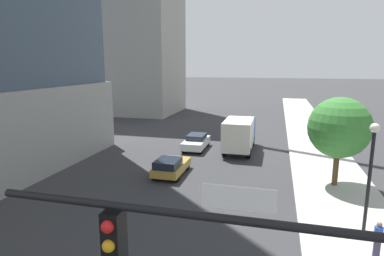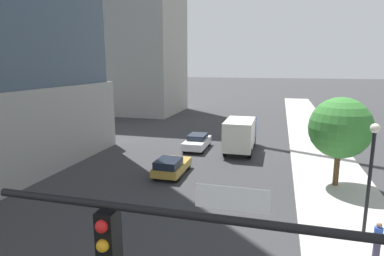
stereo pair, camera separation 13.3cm
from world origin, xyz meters
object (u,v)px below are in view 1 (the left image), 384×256
at_px(box_truck, 239,133).
at_px(pedestrian_blue_shirt, 378,240).
at_px(street_tree, 339,128).
at_px(car_white, 196,142).
at_px(construction_building, 131,0).
at_px(car_gold, 171,166).
at_px(street_lamp, 371,162).

height_order(box_truck, pedestrian_blue_shirt, box_truck).
relative_size(street_tree, car_white, 1.35).
relative_size(construction_building, car_gold, 10.82).
bearing_deg(construction_building, car_gold, -60.90).
relative_size(construction_building, street_lamp, 8.13).
distance_m(construction_building, box_truck, 33.95).
relative_size(street_lamp, pedestrian_blue_shirt, 3.33).
distance_m(street_lamp, car_white, 18.20).
bearing_deg(street_tree, car_white, 147.86).
bearing_deg(car_gold, car_white, 90.00).
bearing_deg(pedestrian_blue_shirt, car_white, 126.60).
bearing_deg(box_truck, pedestrian_blue_shirt, -64.66).
distance_m(street_lamp, box_truck, 15.92).
relative_size(construction_building, pedestrian_blue_shirt, 27.06).
xyz_separation_m(construction_building, street_lamp, (28.07, -35.31, -14.59)).
height_order(construction_building, street_lamp, construction_building).
height_order(street_tree, box_truck, street_tree).
bearing_deg(construction_building, car_white, -52.87).
bearing_deg(box_truck, street_lamp, -61.45).
bearing_deg(pedestrian_blue_shirt, construction_building, 126.91).
relative_size(street_lamp, box_truck, 0.80).
distance_m(street_tree, car_gold, 11.86).
bearing_deg(car_white, car_gold, -90.00).
distance_m(box_truck, pedestrian_blue_shirt, 17.66).
bearing_deg(street_lamp, car_gold, 153.38).
relative_size(car_white, box_truck, 0.65).
bearing_deg(pedestrian_blue_shirt, box_truck, 115.34).
xyz_separation_m(street_tree, box_truck, (-7.25, 7.37, -2.26)).
bearing_deg(car_white, street_tree, -32.14).
distance_m(car_white, car_gold, 7.80).
xyz_separation_m(box_truck, pedestrian_blue_shirt, (7.55, -15.95, -0.81)).
bearing_deg(car_gold, construction_building, 119.10).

